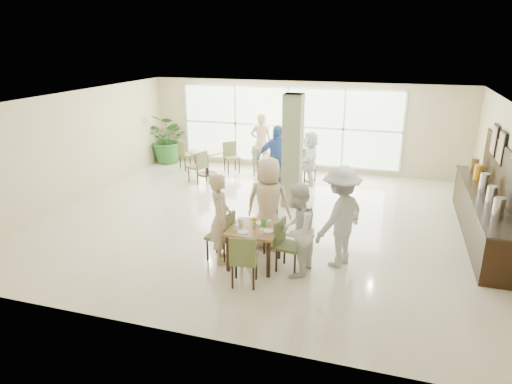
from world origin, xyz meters
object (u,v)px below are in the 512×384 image
(round_table_left, at_px, (207,157))
(teen_left, at_px, (221,218))
(teen_standing, at_px, (340,217))
(adult_standing, at_px, (261,143))
(round_table_right, at_px, (280,164))
(teen_far, at_px, (269,203))
(adult_a, at_px, (276,159))
(main_table, at_px, (254,233))
(buffet_counter, at_px, (482,212))
(adult_b, at_px, (310,158))
(teen_right, at_px, (297,230))
(potted_plant, at_px, (168,139))

(round_table_left, distance_m, teen_left, 5.92)
(teen_left, distance_m, teen_standing, 2.21)
(teen_left, height_order, teen_standing, teen_standing)
(teen_standing, distance_m, adult_standing, 6.39)
(round_table_left, height_order, teen_left, teen_left)
(round_table_right, distance_m, teen_far, 4.38)
(adult_a, bearing_deg, round_table_left, 133.39)
(round_table_right, distance_m, adult_a, 0.88)
(main_table, bearing_deg, buffet_counter, 32.36)
(adult_standing, bearing_deg, adult_b, 137.89)
(adult_standing, bearing_deg, round_table_left, 9.89)
(buffet_counter, bearing_deg, adult_standing, 150.17)
(round_table_left, relative_size, teen_left, 0.60)
(teen_far, distance_m, adult_b, 4.39)
(round_table_left, xyz_separation_m, teen_right, (4.02, -5.41, 0.29))
(teen_right, bearing_deg, teen_left, -85.82)
(teen_standing, bearing_deg, potted_plant, -103.16)
(teen_far, height_order, adult_standing, adult_standing)
(teen_left, height_order, adult_standing, adult_standing)
(buffet_counter, height_order, potted_plant, buffet_counter)
(teen_standing, bearing_deg, buffet_counter, 156.70)
(round_table_right, height_order, adult_a, adult_a)
(teen_far, bearing_deg, adult_a, -80.40)
(teen_left, distance_m, adult_standing, 6.16)
(round_table_right, xyz_separation_m, teen_standing, (2.32, -4.62, 0.39))
(potted_plant, bearing_deg, teen_far, -46.97)
(teen_right, relative_size, teen_standing, 0.89)
(potted_plant, bearing_deg, teen_standing, -41.46)
(teen_right, relative_size, adult_b, 1.09)
(round_table_right, bearing_deg, adult_b, 7.16)
(round_table_right, bearing_deg, teen_standing, -63.35)
(buffet_counter, relative_size, adult_b, 3.02)
(teen_right, xyz_separation_m, teen_standing, (0.67, 0.60, 0.10))
(round_table_right, xyz_separation_m, adult_a, (0.10, -0.80, 0.36))
(adult_standing, bearing_deg, teen_left, 83.32)
(round_table_left, height_order, adult_a, adult_a)
(round_table_left, distance_m, round_table_right, 2.38)
(teen_right, bearing_deg, adult_a, -153.50)
(round_table_right, distance_m, teen_left, 5.15)
(round_table_right, distance_m, teen_standing, 5.18)
(teen_left, height_order, adult_a, adult_a)
(teen_right, bearing_deg, main_table, -89.51)
(adult_a, bearing_deg, teen_left, -114.03)
(teen_far, relative_size, adult_standing, 0.99)
(teen_standing, relative_size, adult_standing, 1.02)
(teen_far, relative_size, adult_a, 1.00)
(adult_a, distance_m, adult_standing, 1.98)
(main_table, bearing_deg, teen_far, 87.95)
(teen_far, bearing_deg, main_table, 85.28)
(teen_right, height_order, adult_standing, adult_standing)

